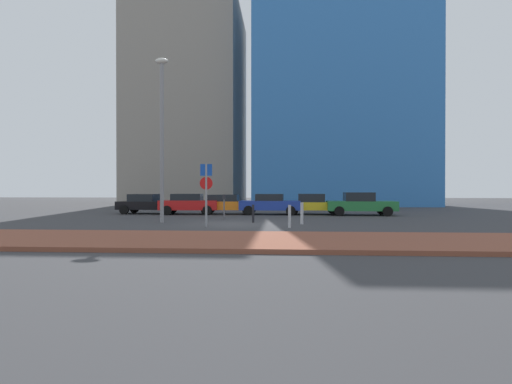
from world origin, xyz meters
TOP-DOWN VIEW (x-y plane):
  - ground_plane at (0.00, 0.00)m, footprint 120.00×120.00m
  - sidewalk_brick at (0.00, -6.86)m, footprint 40.00×4.50m
  - parked_car_black at (-7.19, 7.67)m, footprint 4.30×2.07m
  - parked_car_red at (-4.12, 7.30)m, footprint 4.13×2.22m
  - parked_car_orange at (-1.47, 7.64)m, footprint 4.20×1.91m
  - parked_car_blue at (1.58, 7.44)m, footprint 4.27×2.08m
  - parked_car_yellow at (4.53, 7.74)m, footprint 4.10×2.14m
  - parked_car_green at (7.67, 7.07)m, footprint 4.58×2.16m
  - parking_sign_post at (-1.17, -1.49)m, footprint 0.60×0.13m
  - parking_meter at (-0.89, 2.33)m, footprint 0.18×0.14m
  - street_lamp at (-3.95, 0.60)m, footprint 0.70×0.36m
  - traffic_bollard_near at (0.87, 0.87)m, footprint 0.12×0.12m
  - traffic_bollard_mid at (3.38, 0.08)m, footprint 0.15×0.15m
  - traffic_bollard_far at (2.73, -1.79)m, footprint 0.13×0.13m
  - building_colorful_midrise at (8.73, 26.43)m, footprint 18.79×14.61m
  - building_under_construction at (-9.14, 29.19)m, footprint 12.70×15.42m

SIDE VIEW (x-z plane):
  - ground_plane at x=0.00m, z-range 0.00..0.00m
  - sidewalk_brick at x=0.00m, z-range 0.00..0.14m
  - traffic_bollard_near at x=0.87m, z-range 0.00..0.94m
  - traffic_bollard_far at x=2.73m, z-range 0.00..1.04m
  - traffic_bollard_mid at x=3.38m, z-range 0.00..1.09m
  - parked_car_black at x=-7.19m, z-range 0.02..1.43m
  - parked_car_orange at x=-1.47m, z-range 0.04..1.41m
  - parked_car_yellow at x=4.53m, z-range 0.02..1.45m
  - parked_car_blue at x=1.58m, z-range 0.03..1.45m
  - parked_car_red at x=-4.12m, z-range 0.04..1.48m
  - parked_car_green at x=7.67m, z-range 0.00..1.55m
  - parking_meter at x=-0.89m, z-range 0.21..1.67m
  - parking_sign_post at x=-1.17m, z-range 0.39..3.35m
  - street_lamp at x=-3.95m, z-range 0.65..9.31m
  - building_under_construction at x=-9.14m, z-range 0.00..24.42m
  - building_colorful_midrise at x=8.73m, z-range 0.00..24.70m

